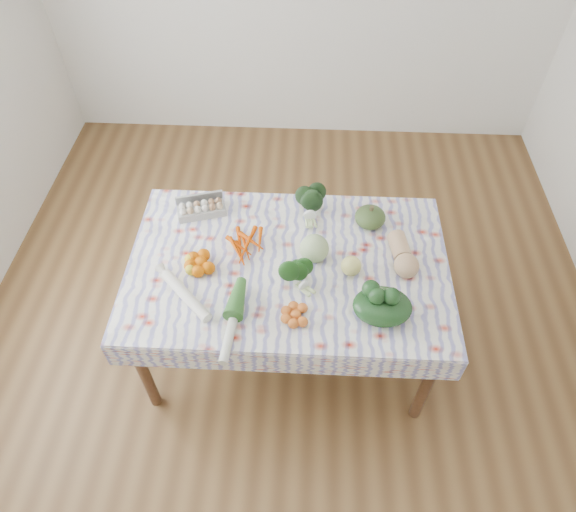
% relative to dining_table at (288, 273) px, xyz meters
% --- Properties ---
extents(ground, '(4.50, 4.50, 0.00)m').
position_rel_dining_table_xyz_m(ground, '(0.00, 0.00, -0.68)').
color(ground, brown).
rests_on(ground, ground).
extents(dining_table, '(1.60, 1.00, 0.75)m').
position_rel_dining_table_xyz_m(dining_table, '(0.00, 0.00, 0.00)').
color(dining_table, brown).
rests_on(dining_table, ground).
extents(tablecloth, '(1.66, 1.06, 0.01)m').
position_rel_dining_table_xyz_m(tablecloth, '(0.00, 0.00, 0.08)').
color(tablecloth, white).
rests_on(tablecloth, dining_table).
extents(egg_carton, '(0.28, 0.18, 0.07)m').
position_rel_dining_table_xyz_m(egg_carton, '(-0.50, 0.34, 0.12)').
color(egg_carton, '#A8A8A3').
rests_on(egg_carton, tablecloth).
extents(carrot_bunch, '(0.26, 0.24, 0.04)m').
position_rel_dining_table_xyz_m(carrot_bunch, '(-0.21, 0.11, 0.10)').
color(carrot_bunch, '#D24500').
rests_on(carrot_bunch, tablecloth).
extents(kale_bunch, '(0.20, 0.18, 0.16)m').
position_rel_dining_table_xyz_m(kale_bunch, '(0.10, 0.37, 0.16)').
color(kale_bunch, black).
rests_on(kale_bunch, tablecloth).
extents(kabocha_squash, '(0.22, 0.22, 0.11)m').
position_rel_dining_table_xyz_m(kabocha_squash, '(0.43, 0.30, 0.14)').
color(kabocha_squash, '#3B5225').
rests_on(kabocha_squash, tablecloth).
extents(cabbage, '(0.17, 0.17, 0.15)m').
position_rel_dining_table_xyz_m(cabbage, '(0.13, 0.04, 0.16)').
color(cabbage, '#A8C482').
rests_on(cabbage, tablecloth).
extents(butternut_squash, '(0.17, 0.29, 0.13)m').
position_rel_dining_table_xyz_m(butternut_squash, '(0.59, 0.04, 0.15)').
color(butternut_squash, tan).
rests_on(butternut_squash, tablecloth).
extents(orange_cluster, '(0.28, 0.28, 0.07)m').
position_rel_dining_table_xyz_m(orange_cluster, '(-0.44, -0.05, 0.12)').
color(orange_cluster, '#D15B01').
rests_on(orange_cluster, tablecloth).
extents(broccoli, '(0.20, 0.20, 0.10)m').
position_rel_dining_table_xyz_m(broccoli, '(0.06, -0.13, 0.13)').
color(broccoli, '#184613').
rests_on(broccoli, tablecloth).
extents(mandarin_cluster, '(0.18, 0.18, 0.05)m').
position_rel_dining_table_xyz_m(mandarin_cluster, '(0.05, -0.33, 0.11)').
color(mandarin_cluster, orange).
rests_on(mandarin_cluster, tablecloth).
extents(grapefruit, '(0.14, 0.14, 0.10)m').
position_rel_dining_table_xyz_m(grapefruit, '(0.32, -0.04, 0.14)').
color(grapefruit, '#DDD86C').
rests_on(grapefruit, tablecloth).
extents(spinach_bag, '(0.34, 0.31, 0.12)m').
position_rel_dining_table_xyz_m(spinach_bag, '(0.46, -0.29, 0.15)').
color(spinach_bag, black).
rests_on(spinach_bag, tablecloth).
extents(daikon, '(0.30, 0.31, 0.05)m').
position_rel_dining_table_xyz_m(daikon, '(-0.48, -0.25, 0.11)').
color(daikon, white).
rests_on(daikon, tablecloth).
extents(leek, '(0.08, 0.44, 0.05)m').
position_rel_dining_table_xyz_m(leek, '(-0.24, -0.39, 0.11)').
color(leek, silver).
rests_on(leek, tablecloth).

